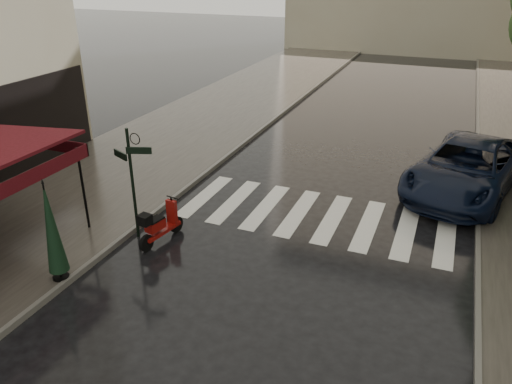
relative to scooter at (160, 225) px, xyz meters
The scene contains 9 objects.
ground 3.05m from the scooter, 81.09° to the right, with size 120.00×120.00×0.00m, color black.
sidewalk_near 9.90m from the scooter, 114.08° to the left, with size 6.00×60.00×0.12m, color #38332D.
curb_near 9.09m from the scooter, 96.22° to the left, with size 0.12×60.00×0.16m, color #595651.
curb_far 12.01m from the scooter, 48.76° to the left, with size 0.12×60.00×0.16m, color #595651.
crosswalk 4.61m from the scooter, 41.35° to the left, with size 7.85×3.20×0.01m.
signpost 1.51m from the scooter, behind, with size 1.17×0.29×3.10m.
scooter is the anchor object (origin of this frame).
parked_car 9.90m from the scooter, 41.00° to the left, with size 2.80×6.07×1.69m, color black.
parasol_back 2.90m from the scooter, 115.60° to the right, with size 0.46×0.46×2.48m.
Camera 1 is at (6.26, -6.85, 6.89)m, focal length 35.00 mm.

